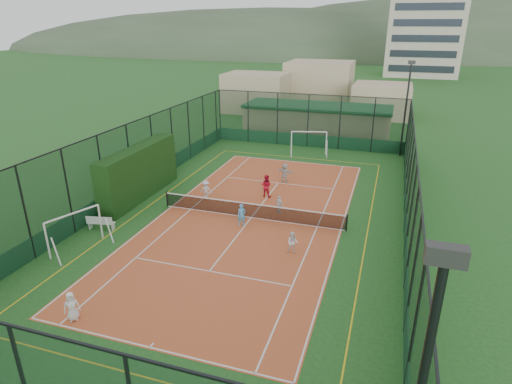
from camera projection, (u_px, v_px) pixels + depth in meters
ground at (251, 218)px, 26.39m from camera, size 300.00×300.00×0.00m
court_slab at (251, 218)px, 26.38m from camera, size 11.17×23.97×0.01m
tennis_net at (251, 210)px, 26.19m from camera, size 11.67×0.12×1.06m
perimeter_fence at (251, 180)px, 25.46m from camera, size 18.12×34.12×5.00m
floodlight_ne at (406, 110)px, 37.07m from camera, size 0.60×0.26×8.25m
clubhouse at (317, 120)px, 45.24m from camera, size 15.20×7.20×3.15m
apartment_tower at (428, 2)px, 89.84m from camera, size 15.00×12.00×30.00m
distant_hills at (379, 54)px, 158.91m from camera, size 200.00×60.00×24.00m
hedge_left at (139, 173)px, 28.92m from camera, size 1.21×8.05×3.52m
white_bench at (101, 222)px, 24.79m from camera, size 1.63×0.74×0.89m
futsal_goal_near at (75, 231)px, 22.54m from camera, size 3.21×1.96×2.00m
futsal_goal_far at (309, 143)px, 38.61m from camera, size 3.37×1.72×2.09m
child_near_left at (72, 306)px, 17.15m from camera, size 0.74×0.72×1.28m
child_near_mid at (242, 215)px, 25.12m from camera, size 0.58×0.47×1.36m
child_near_right at (293, 243)px, 22.14m from camera, size 0.61×0.49×1.21m
child_far_left at (206, 190)px, 28.96m from camera, size 0.89×0.56×1.31m
child_far_right at (279, 204)px, 26.81m from camera, size 0.74×0.59×1.17m
child_far_back at (285, 173)px, 31.96m from camera, size 1.44×0.86×1.48m
coach at (266, 186)px, 29.29m from camera, size 0.82×0.67×1.57m
tennis_balls at (251, 209)px, 27.53m from camera, size 5.76×1.55×0.07m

